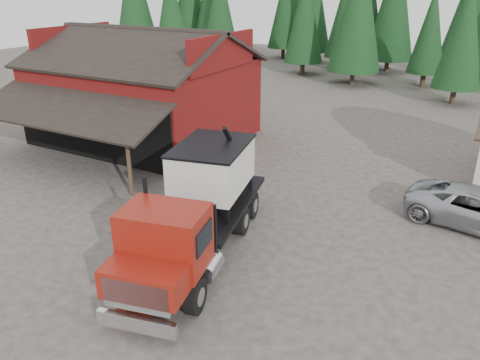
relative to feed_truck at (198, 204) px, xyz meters
The scene contains 9 objects.
ground 2.25m from the feed_truck, 108.64° to the left, with size 120.00×120.00×0.00m, color #3F3932.
red_barn 15.50m from the feed_truck, 136.57° to the left, with size 12.80×13.63×7.18m.
conifer_backdrop 42.80m from the feed_truck, 90.34° to the left, with size 76.00×16.00×16.00m, color black, non-canonical shape.
near_pine_a 36.61m from the feed_truck, 127.74° to the left, with size 4.40×4.40×11.40m.
near_pine_b 31.51m from the feed_truck, 79.41° to the left, with size 3.96×3.96×10.40m.
near_pine_d 35.40m from the feed_truck, 96.98° to the left, with size 5.28×5.28×13.40m.
feed_truck is the anchor object (origin of this frame).
silver_car 11.99m from the feed_truck, 39.19° to the left, with size 2.75×5.97×1.66m, color #AAACB2.
equip_box 4.47m from the feed_truck, 84.66° to the right, with size 0.70×1.10×0.60m, color maroon.
Camera 1 is at (9.15, -13.64, 9.69)m, focal length 35.00 mm.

